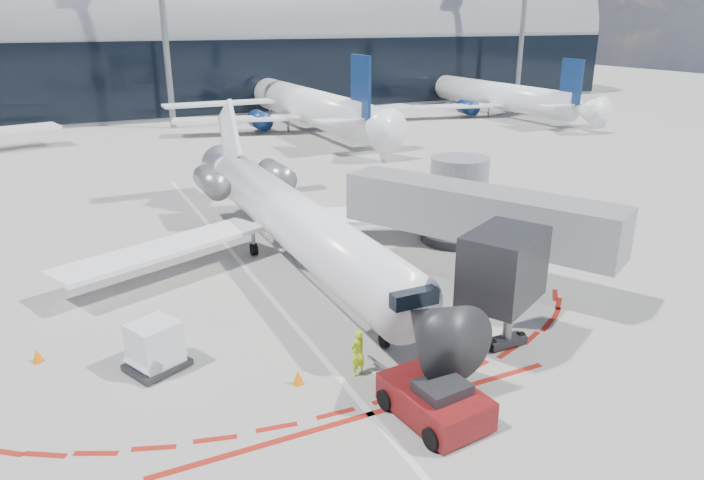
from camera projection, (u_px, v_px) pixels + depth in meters
name	position (u px, v px, depth m)	size (l,w,h in m)	color
ground	(260.00, 285.00, 29.82)	(260.00, 260.00, 0.00)	gray
apron_centerline	(247.00, 270.00, 31.51)	(0.25, 40.00, 0.01)	silver
apron_stop_bar	(370.00, 414.00, 20.04)	(14.00, 0.25, 0.01)	maroon
terminal_building	(104.00, 46.00, 82.19)	(150.00, 24.15, 24.00)	gray
jet_bridge	(471.00, 215.00, 30.25)	(10.03, 15.20, 4.90)	gray
light_mast_centre	(163.00, 13.00, 68.48)	(0.70, 0.70, 25.00)	slate
light_mast_east	(524.00, 15.00, 88.91)	(0.70, 0.70, 25.00)	slate
regional_jet	(288.00, 215.00, 32.24)	(23.34, 28.78, 7.21)	white
pushback_tug	(435.00, 400.00, 19.69)	(2.67, 5.56, 1.42)	#5A0C0E
ramp_worker	(358.00, 353.00, 21.99)	(0.64, 0.42, 1.76)	#CCFF1A
uld_container	(155.00, 347.00, 22.33)	(2.46, 2.32, 1.83)	black
safety_cone_left	(37.00, 355.00, 23.01)	(0.39, 0.39, 0.55)	orange
safety_cone_right	(298.00, 377.00, 21.62)	(0.38, 0.38, 0.53)	orange
bg_airliner_2	(302.00, 79.00, 70.00)	(34.34, 36.36, 11.11)	white
bg_airliner_3	(499.00, 77.00, 81.24)	(30.00, 31.77, 9.71)	white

